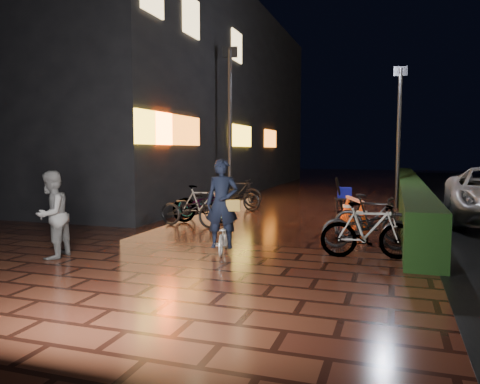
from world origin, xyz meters
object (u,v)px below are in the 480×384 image
(traffic_barrier, at_px, (354,212))
(cart_assembly, at_px, (344,194))
(bystander_person, at_px, (51,215))
(cyclist, at_px, (223,218))

(traffic_barrier, relative_size, cart_assembly, 1.56)
(cart_assembly, bearing_deg, bystander_person, -118.19)
(bystander_person, distance_m, traffic_barrier, 7.56)
(cyclist, height_order, cart_assembly, cyclist)
(cart_assembly, bearing_deg, traffic_barrier, -78.45)
(cyclist, bearing_deg, traffic_barrier, 63.18)
(bystander_person, xyz_separation_m, traffic_barrier, (5.00, 5.66, -0.45))
(traffic_barrier, bearing_deg, cyclist, -116.82)
(bystander_person, bearing_deg, traffic_barrier, 130.68)
(traffic_barrier, bearing_deg, cart_assembly, 101.55)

